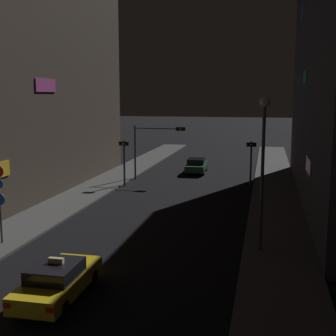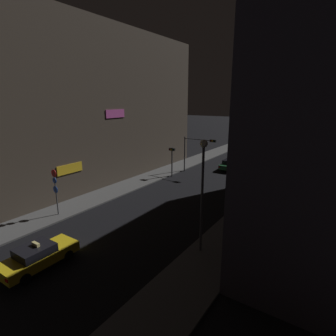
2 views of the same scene
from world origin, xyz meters
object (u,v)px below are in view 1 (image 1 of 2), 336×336
taxi (58,280)px  traffic_light_right_kerb (251,154)px  far_car (196,165)px  traffic_light_overhead (155,140)px  traffic_light_left_kerb (124,154)px  street_lamp_near_block (263,150)px

taxi → traffic_light_right_kerb: (6.12, 22.71, 1.93)m
far_car → traffic_light_overhead: (-3.00, -4.52, 2.82)m
traffic_light_left_kerb → traffic_light_overhead: bearing=59.7°
far_car → traffic_light_right_kerb: 7.89m
traffic_light_overhead → traffic_light_left_kerb: (-1.84, -3.14, -0.84)m
traffic_light_right_kerb → street_lamp_near_block: street_lamp_near_block is taller
far_car → street_lamp_near_block: size_ratio=0.62×
street_lamp_near_block → traffic_light_overhead: bearing=119.1°
taxi → traffic_light_overhead: 23.93m
far_car → traffic_light_right_kerb: (5.35, -5.47, 1.93)m
traffic_light_right_kerb → far_car: bearing=134.4°
taxi → traffic_light_overhead: size_ratio=0.92×
taxi → traffic_light_right_kerb: bearing=74.9°
traffic_light_left_kerb → street_lamp_near_block: bearing=-50.7°
traffic_light_overhead → traffic_light_left_kerb: traffic_light_overhead is taller
taxi → far_car: taxi is taller
far_car → traffic_light_overhead: size_ratio=0.94×
street_lamp_near_block → traffic_light_right_kerb: bearing=93.8°
far_car → street_lamp_near_block: street_lamp_near_block is taller
taxi → traffic_light_right_kerb: 23.60m
taxi → traffic_light_right_kerb: size_ratio=1.20×
traffic_light_overhead → far_car: bearing=56.4°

